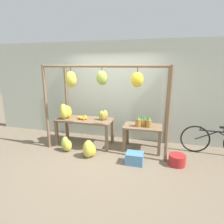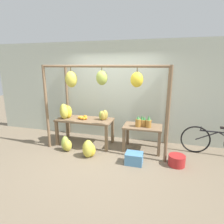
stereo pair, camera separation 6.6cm
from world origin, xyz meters
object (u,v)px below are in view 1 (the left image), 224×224
banana_pile_ground_left (66,145)px  pineapple_cluster (143,122)px  banana_pile_on_table (65,112)px  blue_bucket (177,160)px  papaya_pile (103,115)px  fruit_crate_white (135,158)px  orange_pile (83,118)px  banana_pile_ground_right (89,150)px  parked_bicycle (217,141)px

banana_pile_ground_left → pineapple_cluster: bearing=15.8°
banana_pile_on_table → blue_bucket: banana_pile_on_table is taller
banana_pile_ground_left → papaya_pile: bearing=37.2°
fruit_crate_white → pineapple_cluster: bearing=82.2°
banana_pile_ground_left → blue_bucket: banana_pile_ground_left is taller
orange_pile → banana_pile_ground_right: 0.99m
banana_pile_ground_left → blue_bucket: size_ratio=1.08×
pineapple_cluster → banana_pile_ground_right: bearing=-150.8°
parked_bicycle → papaya_pile: size_ratio=5.92×
orange_pile → pineapple_cluster: (1.63, -0.01, 0.01)m
pineapple_cluster → papaya_pile: size_ratio=1.40×
pineapple_cluster → banana_pile_on_table: bearing=-179.2°
banana_pile_ground_right → papaya_pile: 1.00m
parked_bicycle → papaya_pile: papaya_pile is taller
banana_pile_on_table → pineapple_cluster: (2.13, 0.03, -0.13)m
blue_bucket → papaya_pile: (-1.89, 0.61, 0.73)m
fruit_crate_white → parked_bicycle: (1.86, 0.94, 0.24)m
banana_pile_ground_left → fruit_crate_white: bearing=-5.9°
banana_pile_ground_right → fruit_crate_white: banana_pile_ground_right is taller
fruit_crate_white → banana_pile_on_table: bearing=161.3°
orange_pile → blue_bucket: 2.59m
pineapple_cluster → fruit_crate_white: (-0.10, -0.71, -0.64)m
banana_pile_on_table → pineapple_cluster: bearing=0.8°
pineapple_cluster → blue_bucket: (0.82, -0.54, -0.65)m
banana_pile_on_table → blue_bucket: bearing=-9.8°
pineapple_cluster → banana_pile_ground_right: pineapple_cluster is taller
orange_pile → blue_bucket: size_ratio=0.78×
pineapple_cluster → fruit_crate_white: pineapple_cluster is taller
banana_pile_on_table → banana_pile_ground_left: bearing=-63.0°
banana_pile_ground_right → papaya_pile: papaya_pile is taller
banana_pile_on_table → banana_pile_ground_right: size_ratio=1.02×
fruit_crate_white → papaya_pile: bearing=141.1°
banana_pile_on_table → banana_pile_ground_right: 1.34m
orange_pile → banana_pile_ground_right: (0.44, -0.67, -0.58)m
fruit_crate_white → blue_bucket: bearing=10.9°
banana_pile_on_table → banana_pile_ground_right: (0.93, -0.64, -0.72)m
banana_pile_ground_right → parked_bicycle: size_ratio=0.26×
blue_bucket → fruit_crate_white: bearing=-169.1°
orange_pile → banana_pile_ground_left: (-0.24, -0.54, -0.59)m
fruit_crate_white → blue_bucket: 0.93m
orange_pile → fruit_crate_white: 1.81m
banana_pile_on_table → blue_bucket: (2.94, -0.51, -0.78)m
pineapple_cluster → banana_pile_ground_left: size_ratio=1.01×
banana_pile_ground_right → fruit_crate_white: bearing=-2.5°
banana_pile_on_table → papaya_pile: bearing=5.6°
banana_pile_ground_right → parked_bicycle: (2.95, 0.89, 0.19)m
orange_pile → parked_bicycle: orange_pile is taller
pineapple_cluster → parked_bicycle: bearing=7.2°
banana_pile_ground_left → fruit_crate_white: banana_pile_ground_left is taller
parked_bicycle → papaya_pile: bearing=-177.0°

